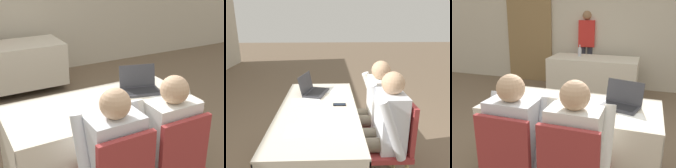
{
  "view_description": "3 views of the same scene",
  "coord_description": "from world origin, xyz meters",
  "views": [
    {
      "loc": [
        -1.08,
        -2.17,
        1.88
      ],
      "look_at": [
        0.0,
        -0.2,
        0.99
      ],
      "focal_mm": 50.0,
      "sensor_mm": 36.0,
      "label": 1
    },
    {
      "loc": [
        -1.99,
        -0.13,
        1.61
      ],
      "look_at": [
        0.0,
        -0.2,
        0.99
      ],
      "focal_mm": 35.0,
      "sensor_mm": 36.0,
      "label": 2
    },
    {
      "loc": [
        0.65,
        -2.1,
        1.58
      ],
      "look_at": [
        0.0,
        -0.2,
        0.99
      ],
      "focal_mm": 40.0,
      "sensor_mm": 36.0,
      "label": 3
    }
  ],
  "objects": [
    {
      "name": "conference_table_near",
      "position": [
        0.0,
        0.0,
        0.56
      ],
      "size": [
        1.63,
        0.76,
        0.74
      ],
      "color": "beige",
      "rests_on": "ground_plane"
    },
    {
      "name": "conference_table_far",
      "position": [
        -0.32,
        2.45,
        0.56
      ],
      "size": [
        1.63,
        0.76,
        0.74
      ],
      "color": "beige",
      "rests_on": "ground_plane"
    },
    {
      "name": "laptop",
      "position": [
        0.45,
        0.08,
        0.78
      ],
      "size": [
        0.41,
        0.35,
        0.22
      ],
      "rotation": [
        0.0,
        0.0,
        -0.28
      ],
      "color": "#333338",
      "rests_on": "conference_table_near"
    },
    {
      "name": "cell_phone",
      "position": [
        0.08,
        -0.22,
        0.75
      ],
      "size": [
        0.06,
        0.13,
        0.01
      ],
      "rotation": [
        0.0,
        0.0,
        -0.02
      ],
      "color": "black",
      "rests_on": "conference_table_near"
    },
    {
      "name": "paper_beside_laptop",
      "position": [
        0.59,
        -0.2,
        0.74
      ],
      "size": [
        0.29,
        0.35,
        0.0
      ],
      "rotation": [
        0.0,
        0.0,
        0.3
      ],
      "color": "white",
      "rests_on": "conference_table_near"
    },
    {
      "name": "paper_centre_table",
      "position": [
        -0.43,
        0.09,
        0.74
      ],
      "size": [
        0.22,
        0.3,
        0.0
      ],
      "rotation": [
        0.0,
        0.0,
        0.04
      ],
      "color": "white",
      "rests_on": "conference_table_near"
    },
    {
      "name": "paper_left_edge",
      "position": [
        0.2,
        0.13,
        0.74
      ],
      "size": [
        0.27,
        0.34,
        0.0
      ],
      "rotation": [
        0.0,
        0.0,
        0.23
      ],
      "color": "white",
      "rests_on": "conference_table_near"
    },
    {
      "name": "chair_near_right",
      "position": [
        0.23,
        -0.69,
        0.5
      ],
      "size": [
        0.44,
        0.44,
        0.91
      ],
      "rotation": [
        0.0,
        0.0,
        3.14
      ],
      "color": "tan",
      "rests_on": "ground_plane"
    },
    {
      "name": "person_checkered_shirt",
      "position": [
        -0.23,
        -0.59,
        0.66
      ],
      "size": [
        0.5,
        0.52,
        1.17
      ],
      "rotation": [
        0.0,
        0.0,
        3.14
      ],
      "color": "#665B4C",
      "rests_on": "ground_plane"
    },
    {
      "name": "person_white_shirt",
      "position": [
        0.23,
        -0.59,
        0.66
      ],
      "size": [
        0.5,
        0.52,
        1.17
      ],
      "rotation": [
        0.0,
        0.0,
        3.14
      ],
      "color": "#665B4C",
      "rests_on": "ground_plane"
    }
  ]
}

